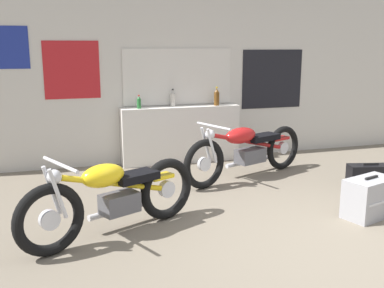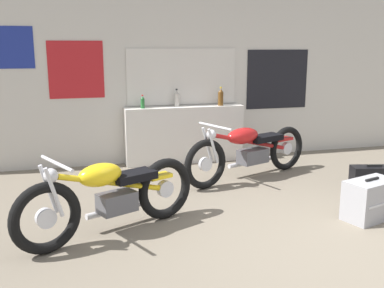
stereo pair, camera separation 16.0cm
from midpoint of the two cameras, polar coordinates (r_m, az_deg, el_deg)
The scene contains 10 objects.
ground_plane at distance 4.39m, azimuth 19.85°, elevation -12.83°, with size 24.00×24.00×0.00m, color #706656.
wall_back at distance 7.29m, azimuth 3.71°, elevation 9.09°, with size 10.00×0.07×2.80m.
sill_counter at distance 7.07m, azimuth -0.31°, elevation 1.22°, with size 1.87×0.28×0.89m.
bottle_leftmost at distance 6.82m, azimuth -5.62°, elevation 5.28°, with size 0.06×0.06×0.20m.
bottle_left_center at distance 7.00m, azimuth -1.31°, elevation 5.78°, with size 0.08×0.08×0.27m.
bottle_center at distance 7.11m, azimuth 4.31°, elevation 5.93°, with size 0.08×0.08×0.30m.
motorcycle_yellow at distance 4.43m, azimuth -9.26°, elevation -6.45°, with size 1.83×0.96×0.82m.
motorcycle_red at distance 6.25m, azimuth 7.98°, elevation -0.77°, with size 2.07×0.96×0.82m.
hard_case_silver at distance 5.20m, azimuth 22.53°, elevation -6.55°, with size 0.64×0.47×0.45m.
hard_case_black at distance 6.29m, azimuth 22.72°, elevation -3.96°, with size 0.60×0.34×0.32m.
Camera 2 is at (-2.31, -3.23, 1.82)m, focal length 42.00 mm.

